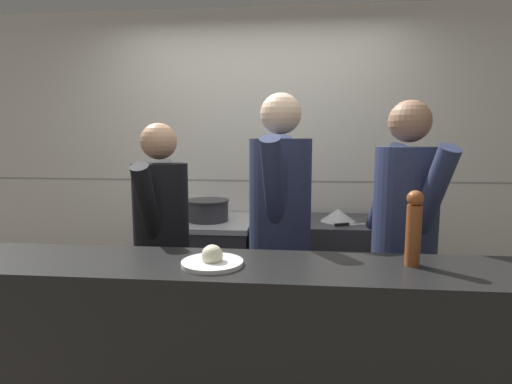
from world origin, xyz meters
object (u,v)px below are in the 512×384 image
Objects in this scene: oven_range at (201,272)px; chef_sous at (280,229)px; stock_pot at (208,210)px; chefs_knife at (352,224)px; chef_line at (404,239)px; mixing_bowl_steel at (338,215)px; plated_dish_main at (212,260)px; pepper_mill at (414,227)px; chef_head_cook at (162,243)px.

chef_sous is (0.67, -0.78, 0.55)m from oven_range.
stock_pot reaches higher than chefs_knife.
chef_line reaches higher than stock_pot.
mixing_bowl_steel is 0.79× the size of chefs_knife.
chefs_knife is 1.55m from plated_dish_main.
chef_sous reaches higher than oven_range.
pepper_mill is at bearing -87.04° from chefs_knife.
chefs_knife is at bearing -56.85° from mixing_bowl_steel.
oven_range is at bearing 178.83° from mixing_bowl_steel.
chef_head_cook is (-1.12, -0.79, -0.04)m from mixing_bowl_steel.
pepper_mill is at bearing -121.00° from chef_line.
oven_range is 0.53m from stock_pot.
pepper_mill is at bearing -41.51° from chef_sous.
chef_line reaches higher than chef_head_cook.
plated_dish_main is 0.84m from pepper_mill.
chef_line reaches higher than mixing_bowl_steel.
chef_line is (0.12, 0.59, -0.20)m from pepper_mill.
chef_line is at bearing -71.08° from mixing_bowl_steel.
pepper_mill is 1.44m from chef_head_cook.
oven_range is 2.77× the size of pepper_mill.
chef_sous is at bearing 156.42° from chef_line.
chef_sous is at bearing 70.74° from plated_dish_main.
chef_sous reaches higher than chef_line.
pepper_mill is 0.20× the size of chef_head_cook.
mixing_bowl_steel is 0.15× the size of chef_sous.
chef_sous is at bearing -118.60° from mixing_bowl_steel.
chefs_knife is 1.06× the size of pepper_mill.
mixing_bowl_steel is at bearing 123.15° from chefs_knife.
pepper_mill reaches higher than mixing_bowl_steel.
pepper_mill is 0.87m from chef_sous.
stock_pot is 1.31× the size of plated_dish_main.
chefs_knife is (1.17, -0.16, 0.45)m from oven_range.
stock_pot is 1.01m from mixing_bowl_steel.
stock_pot is 1.11m from chefs_knife.
plated_dish_main is at bearing -114.23° from mixing_bowl_steel.
chef_sous reaches higher than chef_head_cook.
oven_range is at bearing 149.59° from stock_pot.
oven_range is 1.68m from chef_line.
stock_pot is 0.20× the size of chef_line.
chef_head_cook reaches higher than mixing_bowl_steel.
chefs_knife is 0.21× the size of chef_head_cook.
chef_head_cook is 0.71m from chef_sous.
plated_dish_main is (-0.76, -1.34, 0.12)m from chefs_knife.
mixing_bowl_steel is 0.86m from chef_line.
chef_sous is (-0.42, -0.76, 0.05)m from mixing_bowl_steel.
plated_dish_main is 0.83m from chef_head_cook.
mixing_bowl_steel is (1.01, 0.02, -0.03)m from stock_pot.
chefs_knife is 1.29× the size of plated_dish_main.
chef_line is at bearing -31.64° from stock_pot.
mixing_bowl_steel reaches higher than chefs_knife.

